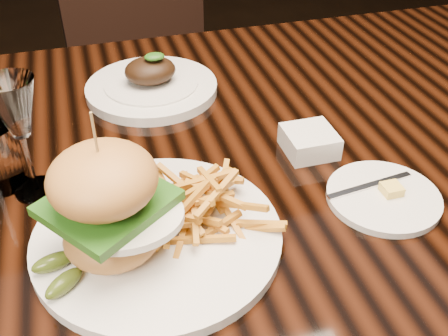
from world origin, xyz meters
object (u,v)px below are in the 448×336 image
object	(u,v)px
dining_table	(201,185)
chair_far	(146,46)
far_dish	(152,85)
burger_plate	(146,213)
wine_glass	(16,113)

from	to	relation	value
dining_table	chair_far	world-z (taller)	chair_far
chair_far	far_dish	bearing A→B (deg)	-102.91
burger_plate	far_dish	world-z (taller)	burger_plate
chair_far	wine_glass	bearing A→B (deg)	-113.34
wine_glass	chair_far	bearing A→B (deg)	72.83
burger_plate	far_dish	xyz separation A→B (m)	(0.07, 0.39, -0.04)
dining_table	wine_glass	bearing A→B (deg)	-170.63
dining_table	far_dish	size ratio (longest dim) A/B	6.64
far_dish	chair_far	distance (m)	0.73
wine_glass	dining_table	bearing A→B (deg)	9.37
burger_plate	wine_glass	bearing A→B (deg)	107.84
dining_table	burger_plate	size ratio (longest dim) A/B	5.11
wine_glass	far_dish	size ratio (longest dim) A/B	0.73
wine_glass	burger_plate	bearing A→B (deg)	-47.87
far_dish	dining_table	bearing A→B (deg)	-77.98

